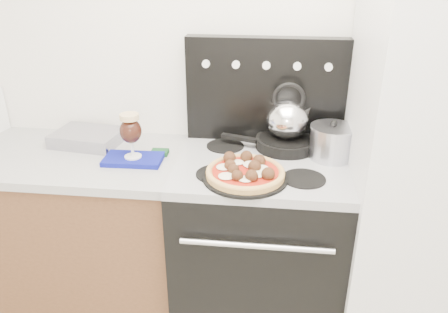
# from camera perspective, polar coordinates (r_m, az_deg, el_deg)

# --- Properties ---
(room_shell) EXTENTS (3.52, 3.01, 2.52)m
(room_shell) POSITION_cam_1_polar(r_m,az_deg,el_deg) (1.03, -0.79, -4.76)
(room_shell) COLOR #BFB69F
(room_shell) RESTS_ON ground
(base_cabinet) EXTENTS (1.45, 0.60, 0.86)m
(base_cabinet) POSITION_cam_1_polar(r_m,az_deg,el_deg) (2.51, -22.00, -9.25)
(base_cabinet) COLOR brown
(base_cabinet) RESTS_ON ground
(countertop) EXTENTS (1.48, 0.63, 0.04)m
(countertop) POSITION_cam_1_polar(r_m,az_deg,el_deg) (2.30, -23.76, 0.14)
(countertop) COLOR #B1B1B1
(countertop) RESTS_ON base_cabinet
(stove_body) EXTENTS (0.76, 0.65, 0.88)m
(stove_body) POSITION_cam_1_polar(r_m,az_deg,el_deg) (2.21, 4.45, -11.99)
(stove_body) COLOR black
(stove_body) RESTS_ON ground
(cooktop) EXTENTS (0.76, 0.65, 0.04)m
(cooktop) POSITION_cam_1_polar(r_m,az_deg,el_deg) (1.97, 4.89, -1.18)
(cooktop) COLOR #ADADB2
(cooktop) RESTS_ON stove_body
(backguard) EXTENTS (0.76, 0.08, 0.50)m
(backguard) POSITION_cam_1_polar(r_m,az_deg,el_deg) (2.13, 5.45, 8.63)
(backguard) COLOR black
(backguard) RESTS_ON cooktop
(fridge) EXTENTS (0.64, 0.68, 1.90)m
(fridge) POSITION_cam_1_polar(r_m,az_deg,el_deg) (2.03, 25.04, -1.12)
(fridge) COLOR silver
(fridge) RESTS_ON ground
(foil_sheet) EXTENTS (0.35, 0.27, 0.06)m
(foil_sheet) POSITION_cam_1_polar(r_m,az_deg,el_deg) (2.28, -17.36, 2.37)
(foil_sheet) COLOR #B6B5C7
(foil_sheet) RESTS_ON countertop
(oven_mitt) EXTENTS (0.27, 0.16, 0.02)m
(oven_mitt) POSITION_cam_1_polar(r_m,az_deg,el_deg) (2.03, -11.75, -0.36)
(oven_mitt) COLOR navy
(oven_mitt) RESTS_ON countertop
(beer_glass) EXTENTS (0.11, 0.11, 0.21)m
(beer_glass) POSITION_cam_1_polar(r_m,az_deg,el_deg) (1.99, -12.04, 2.69)
(beer_glass) COLOR black
(beer_glass) RESTS_ON oven_mitt
(pizza_pan) EXTENTS (0.43, 0.43, 0.01)m
(pizza_pan) POSITION_cam_1_polar(r_m,az_deg,el_deg) (1.80, 2.78, -2.72)
(pizza_pan) COLOR black
(pizza_pan) RESTS_ON cooktop
(pizza) EXTENTS (0.34, 0.34, 0.05)m
(pizza) POSITION_cam_1_polar(r_m,az_deg,el_deg) (1.79, 2.80, -1.91)
(pizza) COLOR tan
(pizza) RESTS_ON pizza_pan
(skillet) EXTENTS (0.36, 0.36, 0.05)m
(skillet) POSITION_cam_1_polar(r_m,az_deg,el_deg) (2.10, 8.08, 1.77)
(skillet) COLOR black
(skillet) RESTS_ON cooktop
(tea_kettle) EXTENTS (0.22, 0.22, 0.22)m
(tea_kettle) POSITION_cam_1_polar(r_m,az_deg,el_deg) (2.05, 8.31, 5.31)
(tea_kettle) COLOR white
(tea_kettle) RESTS_ON skillet
(stock_pot) EXTENTS (0.24, 0.24, 0.14)m
(stock_pot) POSITION_cam_1_polar(r_m,az_deg,el_deg) (2.02, 13.88, 1.70)
(stock_pot) COLOR #B6B7C2
(stock_pot) RESTS_ON cooktop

